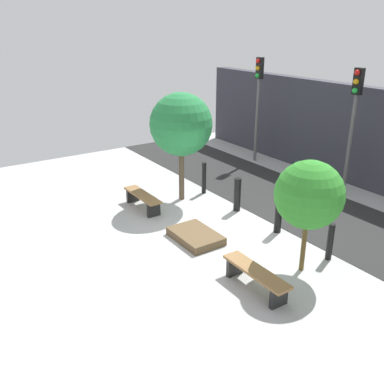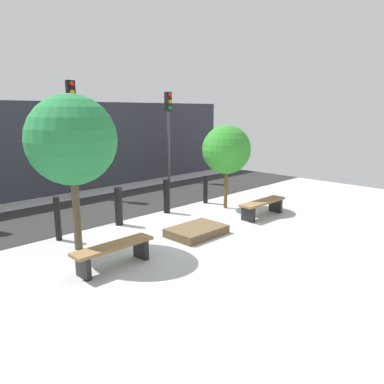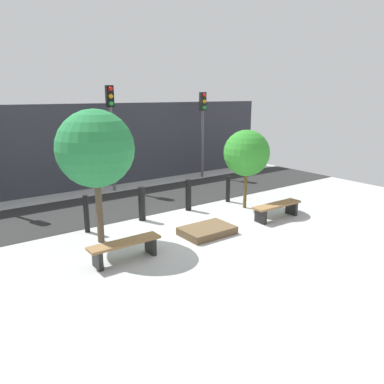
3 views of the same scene
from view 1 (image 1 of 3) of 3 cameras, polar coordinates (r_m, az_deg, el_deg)
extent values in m
plane|color=#AFAFAF|center=(11.21, 2.03, -5.87)|extent=(18.00, 18.00, 0.00)
cube|color=#282828|center=(13.41, 14.44, -1.78)|extent=(18.00, 3.23, 0.01)
cube|color=#33333D|center=(15.19, 22.74, 6.52)|extent=(16.20, 0.50, 3.29)
cube|color=black|center=(13.35, -7.90, -0.46)|extent=(0.10, 0.40, 0.41)
cube|color=black|center=(12.27, -5.14, -2.37)|extent=(0.10, 0.40, 0.41)
cube|color=olive|center=(12.71, -6.62, -0.41)|extent=(1.67, 0.40, 0.06)
cube|color=black|center=(9.56, 5.75, -9.85)|extent=(0.10, 0.41, 0.40)
cube|color=black|center=(8.74, 11.48, -13.59)|extent=(0.10, 0.41, 0.40)
cube|color=olive|center=(9.01, 8.55, -10.42)|extent=(1.72, 0.42, 0.06)
cube|color=brown|center=(10.98, 0.48, -5.89)|extent=(1.38, 0.95, 0.20)
cylinder|color=brown|center=(13.18, -1.41, 2.84)|extent=(0.17, 0.17, 1.87)
sphere|color=#288444|center=(12.78, -1.47, 9.00)|extent=(1.88, 1.88, 1.88)
cylinder|color=brown|center=(9.75, 14.71, -6.43)|extent=(0.11, 0.11, 1.41)
sphere|color=#328E2C|center=(9.29, 15.35, -0.35)|extent=(1.48, 1.48, 1.48)
cylinder|color=black|center=(13.79, 1.60, 1.89)|extent=(0.14, 0.14, 1.03)
cylinder|color=black|center=(12.55, 6.05, -0.34)|extent=(0.21, 0.21, 1.01)
cylinder|color=black|center=(11.42, 11.44, -2.98)|extent=(0.19, 0.19, 1.01)
cylinder|color=black|center=(10.46, 17.93, -6.36)|extent=(0.15, 0.15, 0.91)
cylinder|color=#5B5B5B|center=(17.05, 8.71, 10.64)|extent=(0.12, 0.12, 3.99)
cube|color=black|center=(16.82, 9.03, 16.01)|extent=(0.28, 0.16, 0.78)
sphere|color=red|center=(16.73, 8.80, 16.89)|extent=(0.17, 0.17, 0.17)
sphere|color=orange|center=(16.75, 8.75, 16.00)|extent=(0.17, 0.17, 0.17)
sphere|color=green|center=(16.78, 8.70, 15.12)|extent=(0.17, 0.17, 0.17)
cylinder|color=#595959|center=(14.24, 20.43, 7.29)|extent=(0.12, 0.12, 3.95)
cube|color=black|center=(13.97, 21.29, 13.59)|extent=(0.28, 0.16, 0.78)
sphere|color=red|center=(13.86, 21.18, 14.64)|extent=(0.17, 0.17, 0.17)
sphere|color=orange|center=(13.89, 21.03, 13.58)|extent=(0.17, 0.17, 0.17)
sphere|color=green|center=(13.92, 20.89, 12.52)|extent=(0.17, 0.17, 0.17)
camera|label=2|loc=(14.48, -36.02, 8.84)|focal=35.00mm
camera|label=3|loc=(14.12, -41.99, 10.02)|focal=35.00mm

